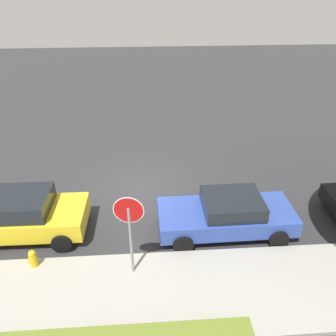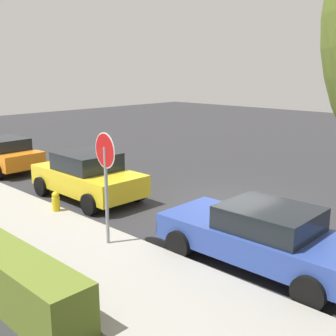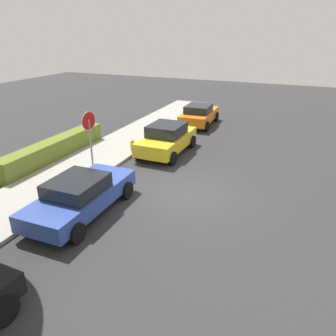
{
  "view_description": "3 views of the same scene",
  "coord_description": "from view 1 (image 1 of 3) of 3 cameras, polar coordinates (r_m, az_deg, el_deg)",
  "views": [
    {
      "loc": [
        -0.39,
        11.23,
        7.55
      ],
      "look_at": [
        -1.11,
        0.75,
        1.3
      ],
      "focal_mm": 35.0,
      "sensor_mm": 36.0,
      "label": 1
    },
    {
      "loc": [
        -7.23,
        10.23,
        4.12
      ],
      "look_at": [
        0.86,
        1.79,
        1.36
      ],
      "focal_mm": 45.0,
      "sensor_mm": 36.0,
      "label": 2
    },
    {
      "loc": [
        -10.84,
        -3.76,
        5.89
      ],
      "look_at": [
        0.02,
        0.87,
        0.88
      ],
      "focal_mm": 35.0,
      "sensor_mm": 36.0,
      "label": 3
    }
  ],
  "objects": [
    {
      "name": "fire_hydrant",
      "position": [
        10.66,
        -22.38,
        -14.58
      ],
      "size": [
        0.3,
        0.22,
        0.72
      ],
      "color": "gold",
      "rests_on": "ground_plane"
    },
    {
      "name": "sidewalk_curb",
      "position": [
        9.53,
        -5.11,
        -21.08
      ],
      "size": [
        32.0,
        2.9,
        0.14
      ],
      "primitive_type": "cube",
      "color": "#9E9B93",
      "rests_on": "ground_plane"
    },
    {
      "name": "parked_car_blue",
      "position": [
        11.11,
        10.22,
        -7.89
      ],
      "size": [
        4.49,
        2.06,
        1.36
      ],
      "color": "#2D479E",
      "rests_on": "ground_plane"
    },
    {
      "name": "parked_car_yellow",
      "position": [
        11.78,
        -23.86,
        -7.49
      ],
      "size": [
        4.03,
        2.07,
        1.52
      ],
      "color": "yellow",
      "rests_on": "ground_plane"
    },
    {
      "name": "stop_sign",
      "position": [
        8.76,
        -6.72,
        -9.58
      ],
      "size": [
        0.81,
        0.12,
        2.76
      ],
      "color": "gray",
      "rests_on": "ground_plane"
    },
    {
      "name": "ground_plane",
      "position": [
        13.53,
        -4.91,
        -3.25
      ],
      "size": [
        60.0,
        60.0,
        0.0
      ],
      "primitive_type": "plane",
      "color": "#2D2D30"
    }
  ]
}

